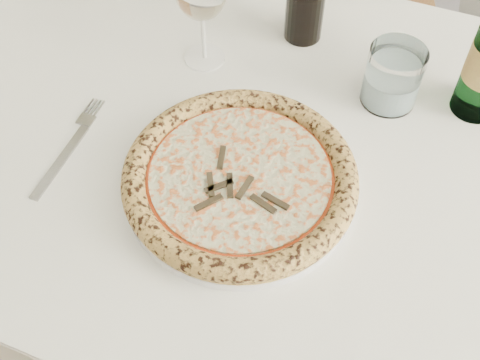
{
  "coord_description": "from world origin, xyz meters",
  "views": [
    {
      "loc": [
        0.15,
        -0.32,
        1.43
      ],
      "look_at": [
        0.01,
        0.15,
        0.78
      ],
      "focal_mm": 45.0,
      "sensor_mm": 36.0,
      "label": 1
    }
  ],
  "objects_px": {
    "plate": "(240,185)",
    "tumbler": "(392,80)",
    "pizza": "(240,177)",
    "dining_table": "(258,175)"
  },
  "relations": [
    {
      "from": "pizza",
      "to": "tumbler",
      "type": "distance_m",
      "value": 0.29
    },
    {
      "from": "plate",
      "to": "tumbler",
      "type": "relative_size",
      "value": 3.29
    },
    {
      "from": "plate",
      "to": "pizza",
      "type": "relative_size",
      "value": 0.98
    },
    {
      "from": "pizza",
      "to": "plate",
      "type": "bearing_deg",
      "value": 18.31
    },
    {
      "from": "plate",
      "to": "tumbler",
      "type": "xyz_separation_m",
      "value": [
        0.17,
        0.23,
        0.03
      ]
    },
    {
      "from": "plate",
      "to": "pizza",
      "type": "height_order",
      "value": "pizza"
    },
    {
      "from": "dining_table",
      "to": "pizza",
      "type": "distance_m",
      "value": 0.16
    },
    {
      "from": "dining_table",
      "to": "tumbler",
      "type": "bearing_deg",
      "value": 37.7
    },
    {
      "from": "dining_table",
      "to": "tumbler",
      "type": "height_order",
      "value": "tumbler"
    },
    {
      "from": "pizza",
      "to": "tumbler",
      "type": "relative_size",
      "value": 3.35
    }
  ]
}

